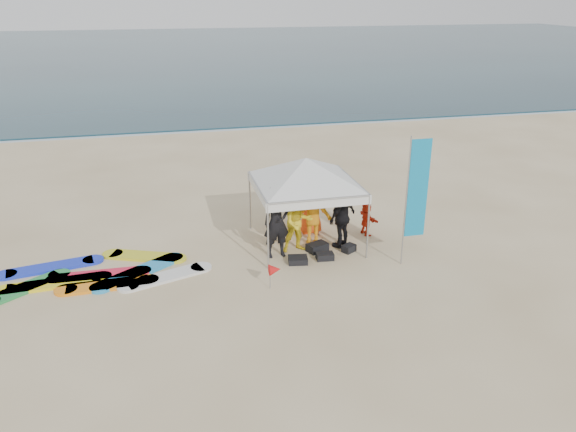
% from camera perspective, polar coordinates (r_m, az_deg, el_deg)
% --- Properties ---
extents(ground, '(120.00, 120.00, 0.00)m').
position_cam_1_polar(ground, '(12.88, 1.81, -9.27)').
color(ground, beige).
rests_on(ground, ground).
extents(ocean, '(160.00, 84.00, 0.08)m').
position_cam_1_polar(ocean, '(70.99, -11.46, 16.14)').
color(ocean, '#0C2633').
rests_on(ocean, ground).
extents(shoreline_foam, '(160.00, 1.20, 0.01)m').
position_cam_1_polar(shoreline_foam, '(29.73, -7.49, 8.77)').
color(shoreline_foam, silver).
rests_on(shoreline_foam, ground).
extents(person_black_a, '(0.77, 0.55, 1.96)m').
position_cam_1_polar(person_black_a, '(14.83, -1.16, -0.63)').
color(person_black_a, black).
rests_on(person_black_a, ground).
extents(person_yellow, '(0.89, 0.72, 1.70)m').
position_cam_1_polar(person_yellow, '(15.17, 1.00, -0.63)').
color(person_yellow, yellow).
rests_on(person_yellow, ground).
extents(person_orange_a, '(1.22, 0.79, 1.79)m').
position_cam_1_polar(person_orange_a, '(15.67, 2.51, 0.27)').
color(person_orange_a, orange).
rests_on(person_orange_a, ground).
extents(person_black_b, '(1.09, 0.93, 1.76)m').
position_cam_1_polar(person_black_b, '(15.51, 5.54, -0.11)').
color(person_black_b, black).
rests_on(person_black_b, ground).
extents(person_orange_b, '(0.88, 0.58, 1.79)m').
position_cam_1_polar(person_orange_b, '(16.34, 2.30, 1.22)').
color(person_orange_b, '#FF4C16').
rests_on(person_orange_b, ground).
extents(person_seated, '(0.43, 0.97, 1.01)m').
position_cam_1_polar(person_seated, '(16.50, 7.96, -0.25)').
color(person_seated, red).
rests_on(person_seated, ground).
extents(canopy_tent, '(3.79, 3.79, 2.86)m').
position_cam_1_polar(canopy_tent, '(15.14, 1.86, 5.88)').
color(canopy_tent, '#A5A5A8').
rests_on(canopy_tent, ground).
extents(feather_flag, '(0.58, 0.04, 3.43)m').
position_cam_1_polar(feather_flag, '(14.43, 12.91, 2.56)').
color(feather_flag, '#A5A5A8').
rests_on(feather_flag, ground).
extents(marker_pennant, '(0.28, 0.28, 0.64)m').
position_cam_1_polar(marker_pennant, '(13.41, -1.35, -5.48)').
color(marker_pennant, '#A5A5A8').
rests_on(marker_pennant, ground).
extents(gear_pile, '(2.03, 1.09, 0.22)m').
position_cam_1_polar(gear_pile, '(15.21, 3.15, -3.72)').
color(gear_pile, black).
rests_on(gear_pile, ground).
extents(surfboard_spread, '(5.16, 2.48, 0.07)m').
position_cam_1_polar(surfboard_spread, '(14.92, -18.68, -5.73)').
color(surfboard_spread, orange).
rests_on(surfboard_spread, ground).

